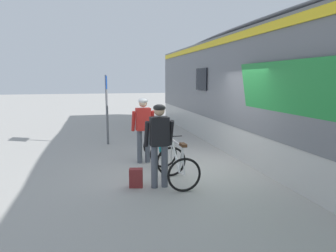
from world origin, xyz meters
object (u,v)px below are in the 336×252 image
(bicycle_far_teal, at_px, (159,148))
(backpack_on_platform, at_px, (136,178))
(cyclist_near_in_dark, at_px, (159,138))
(platform_sign_post, at_px, (107,98))
(bicycle_near_white, at_px, (177,166))
(train_car, at_px, (297,90))
(water_bottle_by_the_backpack, at_px, (139,179))
(cyclist_far_in_red, at_px, (143,125))
(water_bottle_near_the_bikes, at_px, (183,162))

(bicycle_far_teal, relative_size, backpack_on_platform, 2.70)
(cyclist_near_in_dark, xyz_separation_m, backpack_on_platform, (-0.48, 0.12, -0.85))
(cyclist_near_in_dark, relative_size, platform_sign_post, 0.73)
(bicycle_near_white, height_order, bicycle_far_teal, same)
(backpack_on_platform, bearing_deg, cyclist_near_in_dark, -2.27)
(train_car, height_order, water_bottle_by_the_backpack, train_car)
(cyclist_far_in_red, distance_m, water_bottle_near_the_bikes, 1.46)
(train_car, distance_m, backpack_on_platform, 5.04)
(bicycle_near_white, xyz_separation_m, platform_sign_post, (-1.31, 4.46, 1.22))
(bicycle_far_teal, height_order, platform_sign_post, platform_sign_post)
(train_car, relative_size, cyclist_far_in_red, 10.80)
(bicycle_far_teal, bearing_deg, train_car, -9.76)
(platform_sign_post, bearing_deg, water_bottle_near_the_bikes, -60.01)
(cyclist_near_in_dark, relative_size, cyclist_far_in_red, 1.00)
(bicycle_far_teal, distance_m, backpack_on_platform, 1.96)
(bicycle_far_teal, bearing_deg, cyclist_far_in_red, 168.03)
(bicycle_near_white, bearing_deg, bicycle_far_teal, 91.18)
(water_bottle_near_the_bikes, relative_size, platform_sign_post, 0.09)
(backpack_on_platform, xyz_separation_m, water_bottle_near_the_bikes, (1.42, 1.30, -0.09))
(bicycle_far_teal, xyz_separation_m, water_bottle_by_the_backpack, (-0.77, -1.52, -0.31))
(cyclist_far_in_red, height_order, platform_sign_post, platform_sign_post)
(water_bottle_near_the_bikes, bearing_deg, bicycle_near_white, -111.84)
(bicycle_near_white, distance_m, bicycle_far_teal, 1.74)
(water_bottle_by_the_backpack, relative_size, platform_sign_post, 0.08)
(bicycle_far_teal, height_order, water_bottle_by_the_backpack, bicycle_far_teal)
(train_car, distance_m, platform_sign_post, 6.02)
(train_car, relative_size, bicycle_near_white, 17.60)
(bicycle_far_teal, xyz_separation_m, platform_sign_post, (-1.27, 2.72, 1.22))
(bicycle_near_white, xyz_separation_m, backpack_on_platform, (-0.91, -0.00, -0.20))
(cyclist_far_in_red, height_order, bicycle_near_white, cyclist_far_in_red)
(cyclist_far_in_red, bearing_deg, water_bottle_by_the_backpack, -102.31)
(bicycle_far_teal, height_order, water_bottle_near_the_bikes, bicycle_far_teal)
(train_car, xyz_separation_m, platform_sign_post, (-4.99, 3.36, -0.34))
(bicycle_far_teal, distance_m, water_bottle_near_the_bikes, 0.77)
(bicycle_far_teal, relative_size, water_bottle_by_the_backpack, 5.58)
(train_car, height_order, cyclist_far_in_red, train_car)
(train_car, height_order, bicycle_far_teal, train_car)
(bicycle_near_white, height_order, water_bottle_near_the_bikes, bicycle_near_white)
(water_bottle_by_the_backpack, xyz_separation_m, platform_sign_post, (-0.50, 4.24, 1.53))
(backpack_on_platform, bearing_deg, platform_sign_post, 106.68)
(train_car, height_order, bicycle_near_white, train_car)
(cyclist_far_in_red, relative_size, backpack_on_platform, 4.40)
(backpack_on_platform, xyz_separation_m, water_bottle_by_the_backpack, (0.10, 0.23, -0.10))
(cyclist_far_in_red, height_order, water_bottle_by_the_backpack, cyclist_far_in_red)
(bicycle_far_teal, distance_m, water_bottle_by_the_backpack, 1.73)
(cyclist_far_in_red, relative_size, bicycle_near_white, 1.63)
(bicycle_far_teal, bearing_deg, water_bottle_near_the_bikes, -38.84)
(cyclist_far_in_red, relative_size, water_bottle_by_the_backpack, 9.12)
(cyclist_far_in_red, xyz_separation_m, backpack_on_platform, (-0.45, -1.83, -0.85))
(water_bottle_by_the_backpack, bearing_deg, train_car, 11.09)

